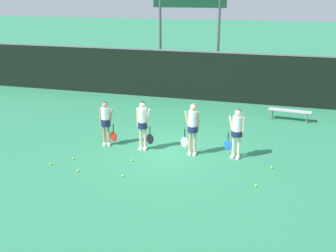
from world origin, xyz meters
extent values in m
plane|color=#2D7F56|center=(0.00, 0.00, 0.00)|extent=(140.00, 140.00, 0.00)
cube|color=black|center=(0.00, 7.11, 1.23)|extent=(60.00, 0.06, 2.46)
cube|color=slate|center=(0.00, 7.11, 2.50)|extent=(60.00, 0.08, 0.08)
cylinder|color=#515156|center=(-2.71, 7.96, 3.05)|extent=(0.14, 0.14, 6.10)
cylinder|color=#515156|center=(0.40, 7.96, 3.05)|extent=(0.14, 0.14, 6.10)
cube|color=#B2B2B7|center=(4.12, 4.81, 0.44)|extent=(1.81, 0.52, 0.04)
cylinder|color=slate|center=(4.86, 4.87, 0.21)|extent=(0.06, 0.06, 0.42)
cylinder|color=slate|center=(4.84, 4.62, 0.21)|extent=(0.06, 0.06, 0.42)
cylinder|color=slate|center=(3.40, 5.00, 0.21)|extent=(0.06, 0.06, 0.42)
cylinder|color=slate|center=(3.38, 4.75, 0.21)|extent=(0.06, 0.06, 0.42)
cylinder|color=tan|center=(-2.25, -0.04, 0.39)|extent=(0.10, 0.10, 0.78)
cylinder|color=tan|center=(-2.42, -0.07, 0.39)|extent=(0.10, 0.10, 0.78)
cube|color=white|center=(-2.25, -0.07, 0.04)|extent=(0.15, 0.26, 0.09)
cube|color=white|center=(-2.41, -0.10, 0.04)|extent=(0.15, 0.26, 0.09)
cylinder|color=#192347|center=(-2.33, -0.05, 0.87)|extent=(0.34, 0.34, 0.26)
cylinder|color=white|center=(-2.33, -0.05, 1.10)|extent=(0.30, 0.30, 0.65)
sphere|color=tan|center=(-2.33, -0.05, 1.52)|extent=(0.20, 0.20, 0.20)
sphere|color=#4C331E|center=(-2.34, -0.03, 1.55)|extent=(0.18, 0.18, 0.18)
cylinder|color=tan|center=(-2.15, -0.02, 1.09)|extent=(0.21, 0.11, 0.62)
cylinder|color=tan|center=(-2.51, -0.08, 1.09)|extent=(0.08, 0.08, 0.62)
cylinder|color=black|center=(-2.07, -0.02, 0.69)|extent=(0.03, 0.03, 0.28)
ellipsoid|color=red|center=(-2.07, -0.02, 0.35)|extent=(0.27, 0.03, 0.39)
cylinder|color=beige|center=(-0.83, -0.09, 0.42)|extent=(0.10, 0.10, 0.84)
cylinder|color=beige|center=(-0.99, -0.10, 0.42)|extent=(0.10, 0.10, 0.84)
cube|color=white|center=(-0.83, -0.12, 0.04)|extent=(0.12, 0.25, 0.09)
cube|color=white|center=(-0.99, -0.13, 0.04)|extent=(0.12, 0.25, 0.09)
cylinder|color=#192347|center=(-0.91, -0.09, 0.92)|extent=(0.34, 0.34, 0.22)
cylinder|color=white|center=(-0.91, -0.09, 1.19)|extent=(0.29, 0.29, 0.71)
sphere|color=beige|center=(-0.91, -0.09, 1.65)|extent=(0.20, 0.20, 0.20)
sphere|color=black|center=(-0.91, -0.07, 1.67)|extent=(0.18, 0.18, 0.18)
cylinder|color=beige|center=(-0.73, -0.08, 1.18)|extent=(0.22, 0.09, 0.68)
cylinder|color=beige|center=(-1.09, -0.10, 1.18)|extent=(0.08, 0.08, 0.68)
cylinder|color=black|center=(-0.64, -0.10, 0.75)|extent=(0.03, 0.03, 0.28)
ellipsoid|color=black|center=(-0.64, -0.10, 0.42)|extent=(0.27, 0.03, 0.38)
cylinder|color=tan|center=(0.96, -0.07, 0.43)|extent=(0.10, 0.10, 0.86)
cylinder|color=tan|center=(0.80, -0.07, 0.43)|extent=(0.10, 0.10, 0.86)
cube|color=white|center=(0.96, -0.10, 0.04)|extent=(0.12, 0.25, 0.09)
cube|color=white|center=(0.80, -0.10, 0.04)|extent=(0.12, 0.25, 0.09)
cylinder|color=#192347|center=(0.88, -0.07, 0.94)|extent=(0.35, 0.35, 0.21)
cylinder|color=white|center=(0.88, -0.07, 1.22)|extent=(0.30, 0.30, 0.71)
sphere|color=tan|center=(0.88, -0.07, 1.69)|extent=(0.23, 0.23, 0.23)
sphere|color=olive|center=(0.88, -0.05, 1.71)|extent=(0.21, 0.21, 0.21)
cylinder|color=tan|center=(0.69, -0.08, 1.21)|extent=(0.22, 0.09, 0.67)
cylinder|color=tan|center=(1.06, -0.06, 1.21)|extent=(0.08, 0.08, 0.67)
cylinder|color=black|center=(0.61, -0.10, 0.77)|extent=(0.03, 0.03, 0.29)
ellipsoid|color=silver|center=(0.61, -0.10, 0.43)|extent=(0.27, 0.03, 0.39)
cylinder|color=beige|center=(2.44, 0.04, 0.41)|extent=(0.10, 0.10, 0.82)
cylinder|color=beige|center=(2.26, 0.08, 0.41)|extent=(0.10, 0.10, 0.82)
cube|color=white|center=(2.44, 0.02, 0.04)|extent=(0.15, 0.26, 0.09)
cube|color=white|center=(2.26, 0.05, 0.04)|extent=(0.15, 0.26, 0.09)
cylinder|color=#192347|center=(2.35, 0.06, 0.88)|extent=(0.38, 0.38, 0.18)
cylinder|color=white|center=(2.35, 0.06, 1.15)|extent=(0.33, 0.33, 0.66)
sphere|color=beige|center=(2.35, 0.06, 1.59)|extent=(0.22, 0.22, 0.22)
sphere|color=#4C331E|center=(2.36, 0.08, 1.62)|extent=(0.21, 0.21, 0.21)
cylinder|color=beige|center=(2.15, 0.10, 1.13)|extent=(0.22, 0.11, 0.63)
cylinder|color=beige|center=(2.55, 0.02, 1.13)|extent=(0.08, 0.08, 0.63)
cylinder|color=black|center=(2.07, 0.10, 0.73)|extent=(0.03, 0.03, 0.27)
ellipsoid|color=blue|center=(2.07, 0.10, 0.41)|extent=(0.28, 0.03, 0.37)
sphere|color=#CCE033|center=(-3.36, -2.20, 0.03)|extent=(0.07, 0.07, 0.07)
sphere|color=#CCE033|center=(1.90, 1.61, 0.03)|extent=(0.07, 0.07, 0.07)
sphere|color=#CCE033|center=(-0.78, -2.36, 0.03)|extent=(0.07, 0.07, 0.07)
sphere|color=#CCE033|center=(-2.87, -1.60, 0.03)|extent=(0.06, 0.06, 0.06)
sphere|color=#CCE033|center=(3.17, -1.91, 0.04)|extent=(0.07, 0.07, 0.07)
sphere|color=#CCE033|center=(3.56, -0.49, 0.03)|extent=(0.07, 0.07, 0.07)
sphere|color=#CCE033|center=(-0.92, -1.21, 0.03)|extent=(0.07, 0.07, 0.07)
sphere|color=#CCE033|center=(-2.26, -2.40, 0.03)|extent=(0.07, 0.07, 0.07)
camera|label=1|loc=(3.51, -12.36, 5.33)|focal=42.00mm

